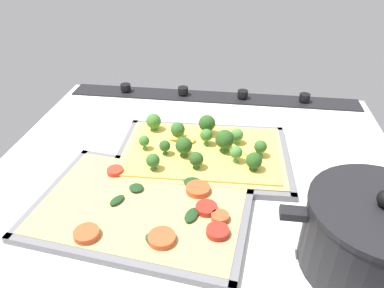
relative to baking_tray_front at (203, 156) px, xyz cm
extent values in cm
cube|color=silver|center=(0.58, 2.48, -1.87)|extent=(81.87, 70.91, 3.00)
cube|color=black|center=(0.58, -29.48, 0.03)|extent=(78.60, 7.00, 0.80)
cylinder|color=black|center=(-23.98, -29.48, 1.33)|extent=(2.80, 2.80, 1.80)
cylinder|color=black|center=(-7.61, -29.48, 1.33)|extent=(2.80, 2.80, 1.80)
cylinder|color=black|center=(8.77, -29.48, 1.33)|extent=(2.80, 2.80, 1.80)
cylinder|color=black|center=(25.14, -29.48, 1.33)|extent=(2.80, 2.80, 1.80)
cube|color=slate|center=(0.00, 0.00, -0.12)|extent=(35.95, 25.82, 0.50)
cube|color=slate|center=(0.41, -11.70, 0.28)|extent=(35.13, 2.42, 1.30)
cube|color=slate|center=(-0.41, 11.70, 0.28)|extent=(35.13, 2.42, 1.30)
cube|color=slate|center=(-16.94, -0.59, 0.28)|extent=(2.06, 24.64, 1.30)
cube|color=slate|center=(16.94, 0.59, 0.28)|extent=(2.06, 24.64, 1.30)
cube|color=tan|center=(0.00, 0.00, 0.63)|extent=(33.46, 23.34, 1.00)
cube|color=#EDC64C|center=(0.00, 0.00, 1.33)|extent=(30.77, 21.03, 0.40)
cone|color=#4D8B3F|center=(8.58, 7.78, 2.03)|extent=(1.45, 1.45, 1.00)
sphere|color=#2D5B23|center=(8.58, 7.78, 3.52)|extent=(2.63, 2.63, 2.63)
cone|color=#427635|center=(0.15, 6.22, 2.00)|extent=(1.51, 1.51, 0.94)
sphere|color=#264C1C|center=(0.15, 6.22, 3.50)|extent=(2.75, 2.75, 2.75)
cone|color=#5B9F46|center=(11.93, 1.20, 2.09)|extent=(1.22, 1.22, 1.11)
sphere|color=#386B28|center=(11.93, 1.20, 3.47)|extent=(2.22, 2.22, 2.22)
cone|color=#5B9F46|center=(-0.43, -2.30, 2.16)|extent=(1.45, 1.45, 1.26)
sphere|color=#386B28|center=(-0.43, -2.30, 3.77)|extent=(2.63, 2.63, 2.63)
cone|color=#4D8B3F|center=(-11.49, 0.54, 2.15)|extent=(1.41, 1.41, 1.24)
sphere|color=#2D5B23|center=(-11.49, 0.54, 3.73)|extent=(2.56, 2.56, 2.56)
cone|color=#5B9F46|center=(11.79, -6.87, 1.99)|extent=(1.83, 1.83, 0.92)
sphere|color=#386B28|center=(11.79, -6.87, 3.70)|extent=(3.33, 3.33, 3.33)
cone|color=#427635|center=(7.39, 2.28, 2.08)|extent=(1.26, 1.26, 1.09)
sphere|color=#264C1C|center=(7.39, 2.28, 3.48)|extent=(2.28, 2.28, 2.28)
cone|color=#427635|center=(-10.19, 5.28, 1.95)|extent=(1.70, 1.70, 0.84)
sphere|color=#264C1C|center=(-10.19, 5.28, 3.53)|extent=(3.10, 3.10, 3.10)
cone|color=#68AD54|center=(-6.78, 3.15, 2.13)|extent=(1.37, 1.37, 1.21)
sphere|color=#427533|center=(-6.78, 3.15, 3.67)|extent=(2.50, 2.50, 2.50)
cone|color=#68AD54|center=(-6.71, -3.69, 2.01)|extent=(1.50, 1.50, 0.95)
sphere|color=#427533|center=(-6.71, -3.69, 3.50)|extent=(2.72, 2.72, 2.72)
cone|color=#427635|center=(-0.15, -6.55, 2.20)|extent=(2.00, 2.00, 1.33)
sphere|color=#264C1C|center=(-0.15, -6.55, 4.23)|extent=(3.64, 3.64, 3.64)
cone|color=#4D8B3F|center=(5.87, -4.00, 2.05)|extent=(1.70, 1.70, 1.04)
sphere|color=#2D5B23|center=(5.87, -4.00, 3.73)|extent=(3.08, 3.08, 3.08)
cone|color=#427635|center=(3.54, 2.91, 2.10)|extent=(1.85, 1.85, 1.15)
sphere|color=#264C1C|center=(3.54, 2.91, 3.94)|extent=(3.37, 3.37, 3.37)
cone|color=#427635|center=(-4.33, -0.30, 2.21)|extent=(2.10, 2.10, 1.37)
sphere|color=#264C1C|center=(-4.33, -0.30, 4.33)|extent=(3.83, 3.83, 3.83)
ellipsoid|color=#EDC64C|center=(-9.81, -0.03, 1.99)|extent=(3.94, 4.03, 1.08)
ellipsoid|color=#EDC64C|center=(3.41, -2.90, 1.98)|extent=(4.04, 4.06, 1.05)
ellipsoid|color=#EDC64C|center=(6.14, -3.95, 2.08)|extent=(4.51, 4.58, 1.27)
cube|color=slate|center=(8.43, 17.01, -0.12)|extent=(38.65, 29.17, 0.50)
cube|color=slate|center=(7.04, 5.11, 0.28)|extent=(35.87, 5.36, 1.30)
cube|color=slate|center=(9.82, 28.92, 0.28)|extent=(35.87, 5.36, 1.30)
cube|color=slate|center=(-8.84, 19.03, 0.28)|extent=(4.11, 25.15, 1.30)
cube|color=slate|center=(25.70, 15.00, 0.28)|extent=(4.11, 25.15, 1.30)
cube|color=tan|center=(8.43, 17.01, 0.58)|extent=(35.99, 26.51, 0.90)
cylinder|color=#B22319|center=(-4.75, 22.25, 1.53)|extent=(3.54, 3.54, 1.00)
cylinder|color=#D14723|center=(-0.54, 12.62, 1.53)|extent=(4.26, 4.26, 1.00)
cylinder|color=red|center=(15.56, 9.45, 1.53)|extent=(3.07, 3.07, 1.00)
cylinder|color=#D14723|center=(3.42, 24.74, 1.53)|extent=(4.17, 4.17, 1.00)
cylinder|color=#D14723|center=(-4.89, 19.06, 1.53)|extent=(2.87, 2.87, 1.00)
cylinder|color=#B22319|center=(-2.53, 17.32, 1.53)|extent=(3.60, 3.60, 1.00)
cylinder|color=#D14723|center=(14.91, 25.41, 1.53)|extent=(3.94, 3.94, 1.00)
ellipsoid|color=#193819|center=(4.46, 25.13, 1.43)|extent=(4.09, 3.98, 0.60)
ellipsoid|color=#193819|center=(12.75, 17.26, 1.43)|extent=(2.82, 3.48, 0.60)
ellipsoid|color=#193819|center=(-0.30, 19.10, 1.43)|extent=(2.87, 4.03, 0.60)
ellipsoid|color=#193819|center=(0.33, 10.62, 1.43)|extent=(4.09, 3.47, 0.60)
ellipsoid|color=#193819|center=(10.38, 13.58, 1.43)|extent=(3.47, 3.40, 0.60)
cylinder|color=black|center=(-25.97, 23.94, 4.79)|extent=(18.56, 18.56, 10.32)
cylinder|color=black|center=(-25.97, 23.94, 10.35)|extent=(18.93, 18.93, 0.80)
cube|color=black|center=(-14.89, 23.94, 8.10)|extent=(3.60, 2.00, 1.20)
camera|label=1|loc=(-6.27, 62.22, 42.47)|focal=34.07mm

